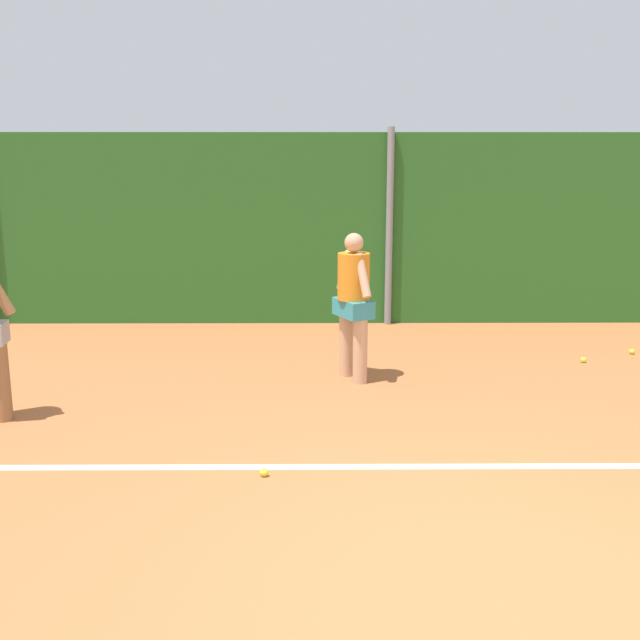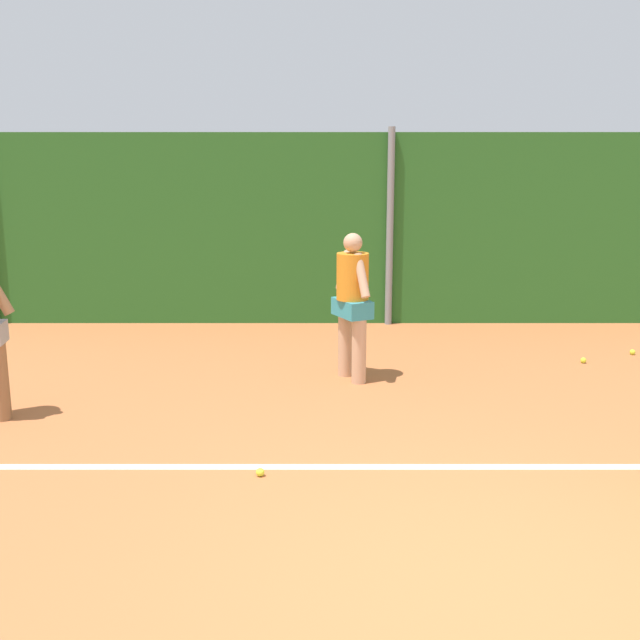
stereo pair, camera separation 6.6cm
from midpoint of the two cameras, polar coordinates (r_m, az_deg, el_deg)
ground_plane at (r=6.51m, az=8.76°, el=-9.65°), size 30.21×30.21×0.00m
hedge_fence_backdrop at (r=11.07m, az=4.92°, el=6.75°), size 19.63×0.25×2.70m
fence_post_center at (r=10.90m, az=5.01°, el=6.85°), size 0.10×0.10×2.77m
court_baseline_paint at (r=6.22m, az=9.22°, el=-10.71°), size 14.35×0.10×0.01m
player_backcourt_far at (r=8.20m, az=2.27°, el=1.62°), size 0.45×0.61×1.60m
tennis_ball_3 at (r=10.15m, az=22.03°, el=-2.19°), size 0.07×0.07×0.07m
tennis_ball_5 at (r=5.98m, az=-4.52°, el=-11.24°), size 0.07×0.07×0.07m
tennis_ball_6 at (r=9.55m, az=18.82°, el=-2.82°), size 0.07×0.07×0.07m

